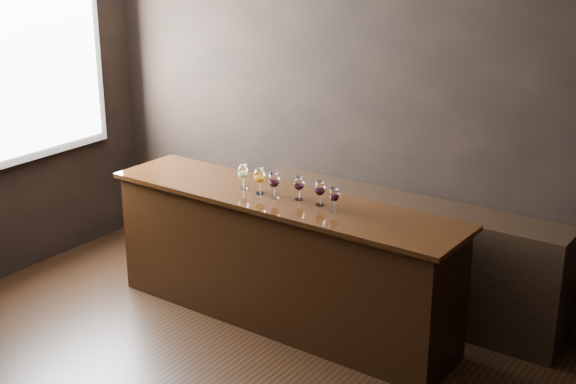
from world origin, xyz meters
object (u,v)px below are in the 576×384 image
Objects in this scene: glass_amber at (259,176)px; glass_red_a at (274,181)px; bar_counter at (281,262)px; glass_white at (243,172)px; glass_red_c at (320,189)px; back_bar_shelf at (402,256)px; glass_red_b at (299,184)px; glass_red_d at (334,195)px.

glass_amber reaches higher than glass_red_a.
bar_counter is 0.66m from glass_amber.
glass_red_a reaches higher than glass_white.
glass_red_c is (0.67, 0.01, -0.01)m from glass_white.
bar_counter is 0.70m from glass_red_c.
bar_counter is at bearing -134.92° from back_bar_shelf.
glass_amber is 1.09× the size of glass_red_c.
glass_white is at bearing -176.85° from glass_red_b.
glass_red_d is at bearing -16.04° from glass_red_c.
glass_red_a is at bearing -7.38° from glass_white.
back_bar_shelf is 1.05m from glass_red_b.
glass_amber reaches higher than glass_red_b.
glass_red_a is (-0.03, -0.04, 0.64)m from bar_counter.
glass_white is 1.07× the size of glass_red_b.
glass_white is 0.32m from glass_red_a.
glass_red_c is 1.05× the size of glass_red_d.
glass_red_b reaches higher than bar_counter.
glass_white is at bearing -178.82° from glass_red_c.
glass_amber is at bearing -8.80° from glass_white.
glass_red_d is at bearing -2.04° from bar_counter.
glass_red_a is 1.11× the size of glass_red_b.
glass_white is 0.67m from glass_red_c.
glass_red_a is 0.36m from glass_red_c.
glass_red_c reaches higher than glass_red_b.
glass_red_b is 0.98× the size of glass_red_c.
glass_white is 0.81m from glass_red_d.
glass_red_c is at bearing 4.73° from glass_amber.
glass_amber is 1.01× the size of glass_red_a.
glass_red_a is 0.18m from glass_red_b.
glass_red_c is at bearing 163.96° from glass_red_d.
glass_amber is 1.12× the size of glass_red_b.
glass_red_d is (0.49, 0.01, -0.02)m from glass_red_a.
glass_red_c is at bearing -117.84° from back_bar_shelf.
glass_white reaches higher than glass_red_b.
glass_red_a is 1.14× the size of glass_red_d.
back_bar_shelf is 12.93× the size of glass_red_a.
glass_amber reaches higher than glass_red_d.
glass_white is at bearing -146.72° from back_bar_shelf.
glass_white reaches higher than back_bar_shelf.
glass_red_a is 0.49m from glass_red_d.
glass_red_a is at bearing -171.26° from glass_red_c.
glass_amber reaches higher than bar_counter.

